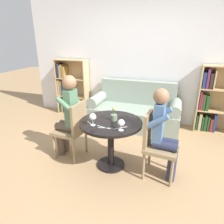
% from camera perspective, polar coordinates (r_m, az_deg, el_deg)
% --- Properties ---
extents(ground_plane, '(16.00, 16.00, 0.00)m').
position_cam_1_polar(ground_plane, '(3.08, -0.31, -14.92)').
color(ground_plane, tan).
extents(back_wall, '(5.20, 0.05, 2.70)m').
position_cam_1_polar(back_wall, '(4.38, 8.29, 14.80)').
color(back_wall, silver).
rests_on(back_wall, ground_plane).
extents(round_table, '(0.87, 0.87, 0.71)m').
position_cam_1_polar(round_table, '(2.79, -0.34, -5.66)').
color(round_table, black).
rests_on(round_table, ground_plane).
extents(couch, '(1.84, 0.80, 0.92)m').
position_cam_1_polar(couch, '(4.21, 6.44, 0.06)').
color(couch, gray).
rests_on(couch, ground_plane).
extents(bookshelf_left, '(0.76, 0.28, 1.31)m').
position_cam_1_polar(bookshelf_left, '(4.96, -11.97, 6.77)').
color(bookshelf_left, tan).
rests_on(bookshelf_left, ground_plane).
extents(bookshelf_right, '(0.76, 0.28, 1.31)m').
position_cam_1_polar(bookshelf_right, '(4.34, 26.87, 2.54)').
color(bookshelf_right, tan).
rests_on(bookshelf_right, ground_plane).
extents(chair_left, '(0.45, 0.45, 0.90)m').
position_cam_1_polar(chair_left, '(3.10, -11.02, -4.44)').
color(chair_left, '#937A56').
rests_on(chair_left, ground_plane).
extents(chair_right, '(0.45, 0.45, 0.90)m').
position_cam_1_polar(chair_right, '(2.71, 12.47, -8.40)').
color(chair_right, '#937A56').
rests_on(chair_right, ground_plane).
extents(person_left, '(0.44, 0.36, 1.29)m').
position_cam_1_polar(person_left, '(3.07, -12.54, -0.79)').
color(person_left, brown).
rests_on(person_left, ground_plane).
extents(person_right, '(0.43, 0.36, 1.22)m').
position_cam_1_polar(person_right, '(2.63, 14.66, -5.93)').
color(person_right, '#282D47').
rests_on(person_right, ground_plane).
extents(wine_glass_left, '(0.09, 0.09, 0.16)m').
position_cam_1_polar(wine_glass_left, '(2.58, -5.53, -1.48)').
color(wine_glass_left, white).
rests_on(wine_glass_left, round_table).
extents(wine_glass_right, '(0.09, 0.09, 0.14)m').
position_cam_1_polar(wine_glass_right, '(2.44, 2.64, -3.21)').
color(wine_glass_right, white).
rests_on(wine_glass_right, round_table).
extents(flower_vase, '(0.09, 0.09, 0.21)m').
position_cam_1_polar(flower_vase, '(2.73, 0.53, -0.99)').
color(flower_vase, gray).
rests_on(flower_vase, round_table).
extents(knife_left_setting, '(0.19, 0.06, 0.00)m').
position_cam_1_polar(knife_left_setting, '(2.56, -2.52, -4.34)').
color(knife_left_setting, silver).
rests_on(knife_left_setting, round_table).
extents(fork_left_setting, '(0.16, 0.13, 0.00)m').
position_cam_1_polar(fork_left_setting, '(2.66, -6.14, -3.36)').
color(fork_left_setting, silver).
rests_on(fork_left_setting, round_table).
extents(knife_right_setting, '(0.19, 0.05, 0.00)m').
position_cam_1_polar(knife_right_setting, '(2.53, -2.05, -4.56)').
color(knife_right_setting, silver).
rests_on(knife_right_setting, round_table).
extents(fork_right_setting, '(0.15, 0.14, 0.00)m').
position_cam_1_polar(fork_right_setting, '(2.53, 2.39, -4.57)').
color(fork_right_setting, silver).
rests_on(fork_right_setting, round_table).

